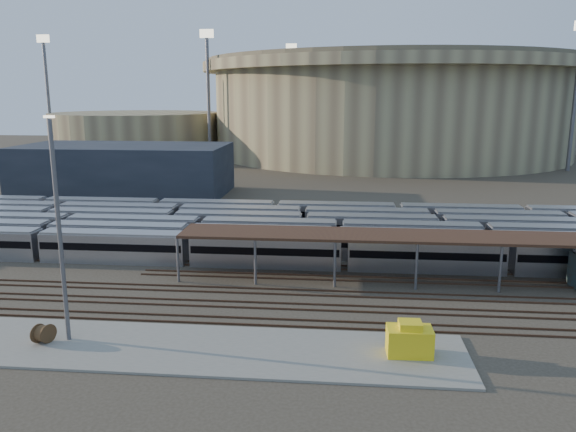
# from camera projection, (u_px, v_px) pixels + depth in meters

# --- Properties ---
(ground) EXTENTS (420.00, 420.00, 0.00)m
(ground) POSITION_uv_depth(u_px,v_px,m) (248.00, 288.00, 59.90)
(ground) COLOR #383026
(ground) RESTS_ON ground
(apron) EXTENTS (50.00, 9.00, 0.20)m
(apron) POSITION_uv_depth(u_px,v_px,m) (158.00, 347.00, 45.77)
(apron) COLOR gray
(apron) RESTS_ON ground
(subway_trains) EXTENTS (130.14, 23.90, 3.60)m
(subway_trains) POSITION_uv_depth(u_px,v_px,m) (292.00, 231.00, 77.22)
(subway_trains) COLOR silver
(subway_trains) RESTS_ON ground
(inspection_shed) EXTENTS (60.30, 6.00, 5.30)m
(inspection_shed) POSITION_uv_depth(u_px,v_px,m) (455.00, 239.00, 60.65)
(inspection_shed) COLOR slate
(inspection_shed) RESTS_ON ground
(empty_tracks) EXTENTS (170.00, 9.62, 0.18)m
(empty_tracks) POSITION_uv_depth(u_px,v_px,m) (240.00, 304.00, 55.02)
(empty_tracks) COLOR #4C3323
(empty_tracks) RESTS_ON ground
(stadium) EXTENTS (124.00, 124.00, 32.50)m
(stadium) POSITION_uv_depth(u_px,v_px,m) (389.00, 105.00, 190.14)
(stadium) COLOR #999067
(stadium) RESTS_ON ground
(secondary_arena) EXTENTS (56.00, 56.00, 14.00)m
(secondary_arena) POSITION_uv_depth(u_px,v_px,m) (137.00, 133.00, 190.44)
(secondary_arena) COLOR #999067
(secondary_arena) RESTS_ON ground
(service_building) EXTENTS (42.00, 20.00, 10.00)m
(service_building) POSITION_uv_depth(u_px,v_px,m) (124.00, 169.00, 115.60)
(service_building) COLOR #1E232D
(service_building) RESTS_ON ground
(floodlight_0) EXTENTS (4.00, 1.00, 38.40)m
(floodlight_0) POSITION_uv_depth(u_px,v_px,m) (208.00, 92.00, 165.25)
(floodlight_0) COLOR slate
(floodlight_0) RESTS_ON ground
(floodlight_1) EXTENTS (4.00, 1.00, 38.40)m
(floodlight_1) POSITION_uv_depth(u_px,v_px,m) (48.00, 92.00, 180.14)
(floodlight_1) COLOR slate
(floodlight_1) RESTS_ON ground
(floodlight_2) EXTENTS (4.00, 1.00, 38.40)m
(floodlight_2) POSITION_uv_depth(u_px,v_px,m) (576.00, 92.00, 146.12)
(floodlight_2) COLOR slate
(floodlight_2) RESTS_ON ground
(floodlight_3) EXTENTS (4.00, 1.00, 38.40)m
(floodlight_3) POSITION_uv_depth(u_px,v_px,m) (291.00, 92.00, 211.98)
(floodlight_3) COLOR slate
(floodlight_3) RESTS_ON ground
(cable_reel_east) EXTENTS (1.44, 1.83, 1.61)m
(cable_reel_east) POSITION_uv_depth(u_px,v_px,m) (43.00, 333.00, 46.19)
(cable_reel_east) COLOR brown
(cable_reel_east) RESTS_ON apron
(yard_light_pole) EXTENTS (0.82, 0.36, 18.49)m
(yard_light_pole) POSITION_uv_depth(u_px,v_px,m) (59.00, 231.00, 44.98)
(yard_light_pole) COLOR slate
(yard_light_pole) RESTS_ON apron
(yellow_equipment) EXTENTS (3.58, 2.30, 2.20)m
(yellow_equipment) POSITION_uv_depth(u_px,v_px,m) (409.00, 341.00, 44.06)
(yellow_equipment) COLOR yellow
(yellow_equipment) RESTS_ON apron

